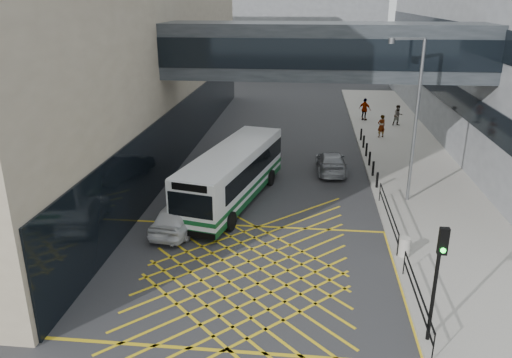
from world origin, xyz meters
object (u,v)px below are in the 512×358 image
(bus, at_px, (234,174))
(litter_bin, at_px, (404,247))
(street_lamp, at_px, (413,112))
(car_dark, at_px, (217,170))
(traffic_light, at_px, (438,269))
(pedestrian_a, at_px, (381,126))
(car_white, at_px, (180,215))
(car_silver, at_px, (331,162))
(pedestrian_b, at_px, (398,115))
(pedestrian_c, at_px, (365,109))

(bus, xyz_separation_m, litter_bin, (8.00, -5.57, -0.98))
(street_lamp, xyz_separation_m, litter_bin, (-1.05, -6.25, -4.35))
(bus, xyz_separation_m, car_dark, (-1.42, 2.69, -0.78))
(traffic_light, bearing_deg, pedestrian_a, 86.25)
(car_white, height_order, street_lamp, street_lamp)
(car_white, height_order, traffic_light, traffic_light)
(street_lamp, height_order, pedestrian_a, street_lamp)
(litter_bin, bearing_deg, car_silver, 103.67)
(traffic_light, bearing_deg, bus, 125.06)
(car_white, height_order, pedestrian_a, pedestrian_a)
(street_lamp, height_order, pedestrian_b, street_lamp)
(bus, relative_size, car_dark, 2.15)
(litter_bin, bearing_deg, street_lamp, 80.48)
(pedestrian_c, bearing_deg, litter_bin, 123.52)
(pedestrian_a, height_order, pedestrian_c, pedestrian_c)
(car_dark, bearing_deg, car_silver, -177.75)
(litter_bin, height_order, pedestrian_c, pedestrian_c)
(car_silver, relative_size, street_lamp, 0.52)
(pedestrian_b, height_order, pedestrian_c, pedestrian_c)
(car_silver, relative_size, litter_bin, 5.26)
(traffic_light, height_order, street_lamp, street_lamp)
(car_dark, height_order, pedestrian_b, pedestrian_b)
(pedestrian_b, xyz_separation_m, pedestrian_c, (-2.58, 1.67, 0.10))
(litter_bin, distance_m, pedestrian_c, 24.68)
(car_dark, distance_m, pedestrian_a, 15.30)
(pedestrian_b, bearing_deg, pedestrian_a, -129.76)
(car_dark, xyz_separation_m, traffic_light, (9.25, -13.82, 1.98))
(street_lamp, distance_m, pedestrian_b, 17.34)
(car_white, xyz_separation_m, pedestrian_b, (13.25, 21.18, 0.28))
(bus, height_order, traffic_light, traffic_light)
(car_white, bearing_deg, traffic_light, 150.87)
(car_white, bearing_deg, street_lamp, -150.19)
(street_lamp, bearing_deg, bus, 170.32)
(car_white, xyz_separation_m, car_silver, (7.31, 9.09, -0.07))
(street_lamp, bearing_deg, traffic_light, -109.87)
(car_dark, bearing_deg, car_white, 65.92)
(pedestrian_b, bearing_deg, street_lamp, -112.09)
(car_dark, relative_size, litter_bin, 6.00)
(pedestrian_a, distance_m, pedestrian_b, 4.37)
(bus, relative_size, pedestrian_a, 6.05)
(car_dark, height_order, pedestrian_c, pedestrian_c)
(car_silver, bearing_deg, street_lamp, 126.19)
(car_silver, bearing_deg, traffic_light, 96.29)
(bus, relative_size, street_lamp, 1.26)
(pedestrian_c, bearing_deg, car_silver, 111.44)
(pedestrian_b, distance_m, pedestrian_c, 3.08)
(bus, distance_m, pedestrian_c, 20.99)
(litter_bin, bearing_deg, car_dark, 138.76)
(car_silver, relative_size, traffic_light, 1.08)
(car_dark, xyz_separation_m, pedestrian_a, (10.84, 10.79, 0.26))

